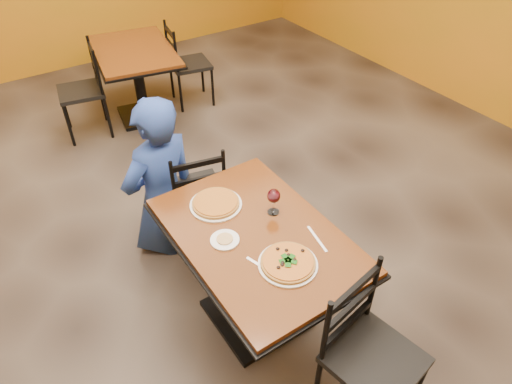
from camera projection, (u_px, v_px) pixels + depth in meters
floor at (219, 266)px, 3.33m from camera, size 7.00×8.00×0.01m
table_main at (257, 257)px, 2.65m from camera, size 0.83×1.23×0.75m
table_second at (137, 68)px, 4.63m from camera, size 0.94×1.24×0.75m
chair_main_near at (375, 361)px, 2.26m from camera, size 0.48×0.48×0.92m
chair_main_far at (195, 191)px, 3.32m from camera, size 0.46×0.46×0.85m
chair_second_left at (81, 92)px, 4.43m from camera, size 0.48×0.48×0.92m
chair_second_right at (190, 64)px, 4.95m from camera, size 0.47×0.47×0.89m
diner at (159, 175)px, 3.19m from camera, size 0.67×0.51×1.20m
plate_main at (288, 264)px, 2.35m from camera, size 0.31×0.31×0.01m
pizza_main at (288, 262)px, 2.34m from camera, size 0.28×0.28×0.02m
plate_far at (216, 205)px, 2.71m from camera, size 0.31×0.31×0.01m
pizza_far at (216, 203)px, 2.70m from camera, size 0.28×0.28×0.02m
side_plate at (225, 240)px, 2.48m from camera, size 0.16×0.16×0.01m
dip at (225, 239)px, 2.48m from camera, size 0.09×0.09×0.01m
wine_glass at (274, 200)px, 2.61m from camera, size 0.08×0.08×0.18m
fork at (261, 266)px, 2.34m from camera, size 0.07×0.19×0.00m
knife at (317, 239)px, 2.49m from camera, size 0.05×0.21×0.00m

